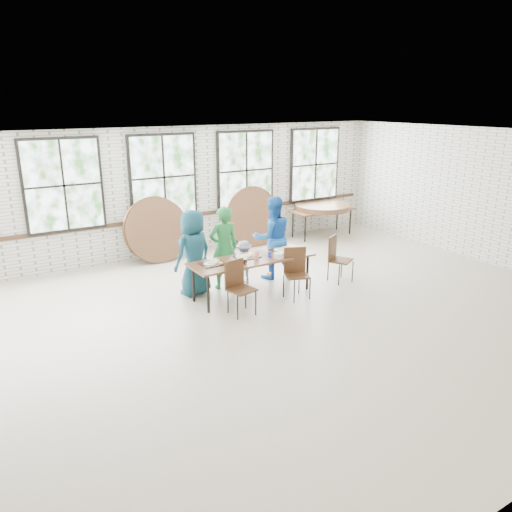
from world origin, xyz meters
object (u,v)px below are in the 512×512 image
(dining_table, at_px, (252,261))
(chair_near_left, at_px, (238,283))
(storage_table, at_px, (322,211))
(chair_near_right, at_px, (296,268))

(dining_table, distance_m, chair_near_left, 0.86)
(storage_table, bearing_deg, dining_table, -146.20)
(chair_near_left, xyz_separation_m, storage_table, (4.55, 3.31, 0.13))
(dining_table, relative_size, storage_table, 1.32)
(dining_table, relative_size, chair_near_right, 2.53)
(storage_table, bearing_deg, chair_near_right, -136.47)
(chair_near_left, xyz_separation_m, chair_near_right, (1.30, 0.08, 0.00))
(chair_near_right, bearing_deg, chair_near_left, -154.36)
(chair_near_left, bearing_deg, storage_table, 24.51)
(dining_table, height_order, storage_table, same)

